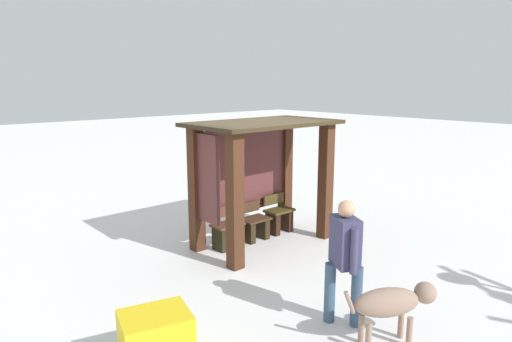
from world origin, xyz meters
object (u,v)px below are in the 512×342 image
at_px(bench_center_inside, 254,226).
at_px(bench_right_inside, 279,217).
at_px(bench_left_inside, 227,232).
at_px(dog, 393,303).
at_px(bus_shelter, 255,164).
at_px(person_walking, 345,254).

height_order(bench_center_inside, bench_right_inside, bench_right_inside).
relative_size(bench_left_inside, bench_right_inside, 0.99).
height_order(bench_left_inside, dog, bench_left_inside).
height_order(bench_right_inside, dog, bench_right_inside).
relative_size(bus_shelter, bench_center_inside, 3.83).
xyz_separation_m(bench_right_inside, dog, (-1.81, -3.71, 0.21)).
relative_size(bench_left_inside, bench_center_inside, 1.05).
height_order(bench_left_inside, bench_center_inside, bench_left_inside).
distance_m(bench_center_inside, person_walking, 3.35).
xyz_separation_m(bench_left_inside, bench_right_inside, (1.34, -0.00, 0.01)).
bearing_deg(person_walking, bench_left_inside, 80.17).
xyz_separation_m(bench_left_inside, dog, (-0.47, -3.71, 0.22)).
relative_size(bench_center_inside, dog, 0.69).
bearing_deg(dog, bus_shelter, 73.52).
bearing_deg(bench_left_inside, bench_center_inside, 0.17).
bearing_deg(bench_center_inside, bench_right_inside, -0.20).
distance_m(bench_center_inside, bench_right_inside, 0.67).
bearing_deg(dog, bench_right_inside, 63.98).
distance_m(bench_right_inside, dog, 4.13).
distance_m(bench_left_inside, bench_right_inside, 1.34).
bearing_deg(bench_right_inside, dog, -116.02).
distance_m(bus_shelter, bench_left_inside, 1.36).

